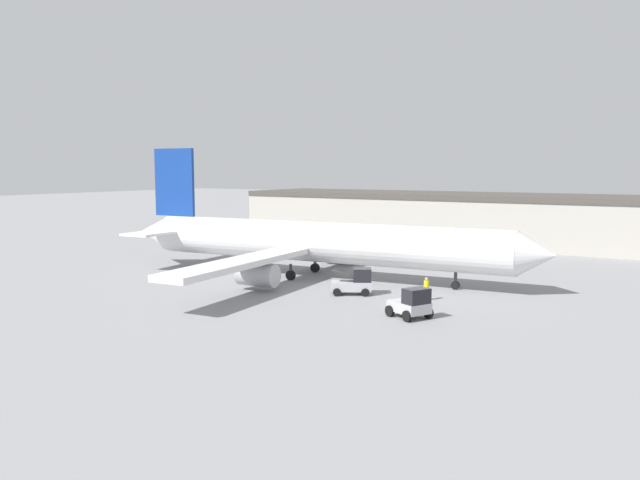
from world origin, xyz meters
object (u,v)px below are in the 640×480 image
Objects in this scene: ground_crew_worker at (426,288)px; belt_loader_truck at (354,282)px; baggage_tug at (411,304)px; airplane at (310,242)px.

belt_loader_truck reaches higher than ground_crew_worker.
ground_crew_worker is at bearing 128.77° from baggage_tug.
ground_crew_worker is 0.51× the size of belt_loader_truck.
ground_crew_worker is 0.55× the size of baggage_tug.
baggage_tug is 0.93× the size of belt_loader_truck.
airplane is 14.38m from ground_crew_worker.
airplane is 23.89× the size of ground_crew_worker.
airplane is at bearing 142.47° from ground_crew_worker.
baggage_tug reaches higher than ground_crew_worker.
airplane is 18.25m from baggage_tug.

